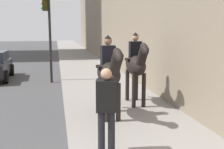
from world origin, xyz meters
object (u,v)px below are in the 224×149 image
(traffic_light_near_curb, at_px, (48,25))
(mounted_horse_near, at_px, (109,72))
(mounted_horse_far, at_px, (136,64))
(pedestrian_greeting, at_px, (106,105))

(traffic_light_near_curb, bearing_deg, mounted_horse_near, -164.07)
(mounted_horse_near, distance_m, traffic_light_near_curb, 6.55)
(mounted_horse_far, height_order, traffic_light_near_curb, traffic_light_near_curb)
(mounted_horse_near, height_order, pedestrian_greeting, mounted_horse_near)
(pedestrian_greeting, height_order, traffic_light_near_curb, traffic_light_near_curb)
(mounted_horse_near, relative_size, pedestrian_greeting, 1.35)
(mounted_horse_near, xyz_separation_m, mounted_horse_far, (1.17, -1.11, 0.05))
(mounted_horse_near, distance_m, pedestrian_greeting, 2.27)
(mounted_horse_far, distance_m, pedestrian_greeting, 3.74)
(pedestrian_greeting, relative_size, traffic_light_near_curb, 0.41)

